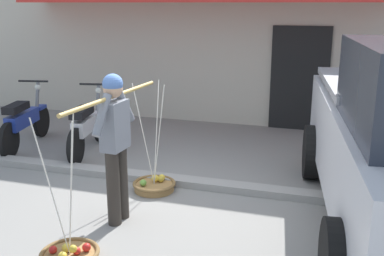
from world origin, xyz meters
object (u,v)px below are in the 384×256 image
object	(u,v)px
fruit_basket_left_side	(154,185)
motorcycle_nearest_shop	(24,121)
motorcycle_second_in_row	(88,126)
wooden_crate	(327,158)
fruit_vendor	(115,139)
fruit_basket_right_side	(70,255)

from	to	relation	value
fruit_basket_left_side	motorcycle_nearest_shop	xyz separation A→B (m)	(-2.82, 1.11, 0.38)
motorcycle_second_in_row	wooden_crate	size ratio (longest dim) A/B	4.10
fruit_basket_left_side	motorcycle_second_in_row	bearing A→B (deg)	144.67
fruit_vendor	wooden_crate	xyz separation A→B (m)	(2.24, 2.48, -0.82)
fruit_vendor	fruit_basket_left_side	bearing A→B (deg)	86.05
motorcycle_nearest_shop	wooden_crate	world-z (taller)	motorcycle_nearest_shop
fruit_vendor	motorcycle_nearest_shop	world-z (taller)	fruit_vendor
fruit_basket_right_side	wooden_crate	distance (m)	4.12
motorcycle_second_in_row	wooden_crate	xyz separation A→B (m)	(3.79, 0.40, -0.29)
fruit_basket_left_side	fruit_vendor	bearing A→B (deg)	-93.95
fruit_vendor	fruit_basket_right_side	size ratio (longest dim) A/B	1.29
fruit_basket_left_side	motorcycle_second_in_row	distance (m)	2.02
fruit_vendor	wooden_crate	distance (m)	3.44
fruit_vendor	wooden_crate	size ratio (longest dim) A/B	4.24
motorcycle_nearest_shop	motorcycle_second_in_row	world-z (taller)	same
fruit_basket_left_side	fruit_basket_right_side	distance (m)	1.87
wooden_crate	fruit_vendor	bearing A→B (deg)	-132.10
motorcycle_second_in_row	fruit_basket_right_side	bearing A→B (deg)	-63.69
motorcycle_second_in_row	motorcycle_nearest_shop	bearing A→B (deg)	-178.38
fruit_vendor	motorcycle_second_in_row	distance (m)	2.65
fruit_vendor	motorcycle_nearest_shop	bearing A→B (deg)	143.38
motorcycle_nearest_shop	wooden_crate	bearing A→B (deg)	4.92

